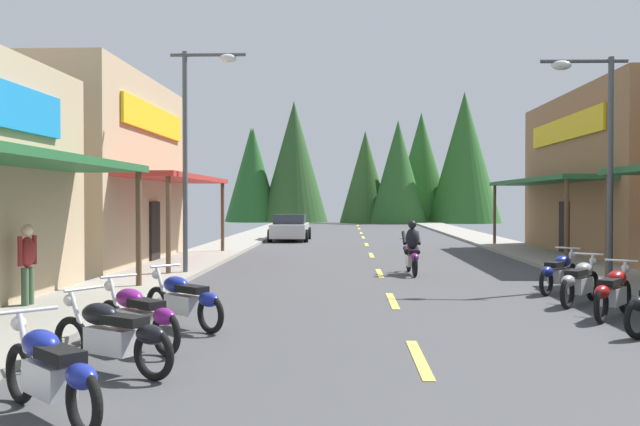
% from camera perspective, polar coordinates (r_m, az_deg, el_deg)
% --- Properties ---
extents(ground, '(10.29, 80.00, 0.10)m').
position_cam_1_polar(ground, '(26.66, 4.23, -3.70)').
color(ground, '#424244').
extents(sidewalk_left, '(2.39, 80.00, 0.12)m').
position_cam_1_polar(sidewalk_left, '(27.16, -9.28, -3.39)').
color(sidewalk_left, gray).
rests_on(sidewalk_left, ground).
extents(sidewalk_right, '(2.39, 80.00, 0.12)m').
position_cam_1_polar(sidewalk_right, '(27.62, 17.51, -3.35)').
color(sidewalk_right, gray).
rests_on(sidewalk_right, ground).
extents(centerline_dashes, '(0.16, 58.28, 0.01)m').
position_cam_1_polar(centerline_dashes, '(31.10, 3.92, -2.92)').
color(centerline_dashes, '#E0C64C').
rests_on(centerline_dashes, ground).
extents(storefront_left_far, '(9.59, 10.09, 6.25)m').
position_cam_1_polar(storefront_left_far, '(26.05, -21.47, 3.10)').
color(storefront_left_far, tan).
rests_on(storefront_left_far, ground).
extents(streetlamp_left, '(2.13, 0.30, 6.35)m').
position_cam_1_polar(streetlamp_left, '(20.46, -9.92, 6.55)').
color(streetlamp_left, '#474C51').
rests_on(streetlamp_left, ground).
extents(streetlamp_right, '(2.13, 0.30, 5.69)m').
position_cam_1_polar(streetlamp_right, '(18.90, 21.34, 5.82)').
color(streetlamp_right, '#474C51').
rests_on(streetlamp_right, ground).
extents(motorcycle_parked_right_3, '(1.33, 1.79, 1.04)m').
position_cam_1_polar(motorcycle_parked_right_3, '(14.08, 22.48, -5.85)').
color(motorcycle_parked_right_3, black).
rests_on(motorcycle_parked_right_3, ground).
extents(motorcycle_parked_right_4, '(1.37, 1.77, 1.04)m').
position_cam_1_polar(motorcycle_parked_right_4, '(15.60, 20.15, -5.17)').
color(motorcycle_parked_right_4, black).
rests_on(motorcycle_parked_right_4, ground).
extents(motorcycle_parked_right_5, '(1.41, 1.74, 1.04)m').
position_cam_1_polar(motorcycle_parked_right_5, '(17.41, 18.64, -4.52)').
color(motorcycle_parked_right_5, black).
rests_on(motorcycle_parked_right_5, ground).
extents(motorcycle_parked_left_0, '(1.61, 1.56, 1.04)m').
position_cam_1_polar(motorcycle_parked_left_0, '(7.61, -20.83, -11.74)').
color(motorcycle_parked_left_0, black).
rests_on(motorcycle_parked_left_0, ground).
extents(motorcycle_parked_left_1, '(1.90, 1.17, 1.04)m').
position_cam_1_polar(motorcycle_parked_left_1, '(9.35, -16.35, -9.31)').
color(motorcycle_parked_left_1, black).
rests_on(motorcycle_parked_left_1, ground).
extents(motorcycle_parked_left_2, '(1.66, 1.51, 1.04)m').
position_cam_1_polar(motorcycle_parked_left_2, '(10.71, -14.42, -7.97)').
color(motorcycle_parked_left_2, black).
rests_on(motorcycle_parked_left_2, ground).
extents(motorcycle_parked_left_3, '(1.68, 1.48, 1.04)m').
position_cam_1_polar(motorcycle_parked_left_3, '(12.24, -10.88, -6.83)').
color(motorcycle_parked_left_3, black).
rests_on(motorcycle_parked_left_3, ground).
extents(rider_cruising_lead, '(0.60, 2.14, 1.57)m').
position_cam_1_polar(rider_cruising_lead, '(20.74, 7.39, -3.12)').
color(rider_cruising_lead, black).
rests_on(rider_cruising_lead, ground).
extents(pedestrian_browsing, '(0.31, 0.56, 1.69)m').
position_cam_1_polar(pedestrian_browsing, '(14.90, -22.45, -3.56)').
color(pedestrian_browsing, '#3F593F').
rests_on(pedestrian_browsing, ground).
extents(parked_car_curbside, '(2.07, 4.30, 1.40)m').
position_cam_1_polar(parked_car_curbside, '(37.54, -2.42, -1.19)').
color(parked_car_curbside, silver).
rests_on(parked_car_curbside, ground).
extents(treeline_backdrop, '(26.63, 10.22, 12.31)m').
position_cam_1_polar(treeline_backdrop, '(68.42, 3.33, 3.75)').
color(treeline_backdrop, '#2D5523').
rests_on(treeline_backdrop, ground).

